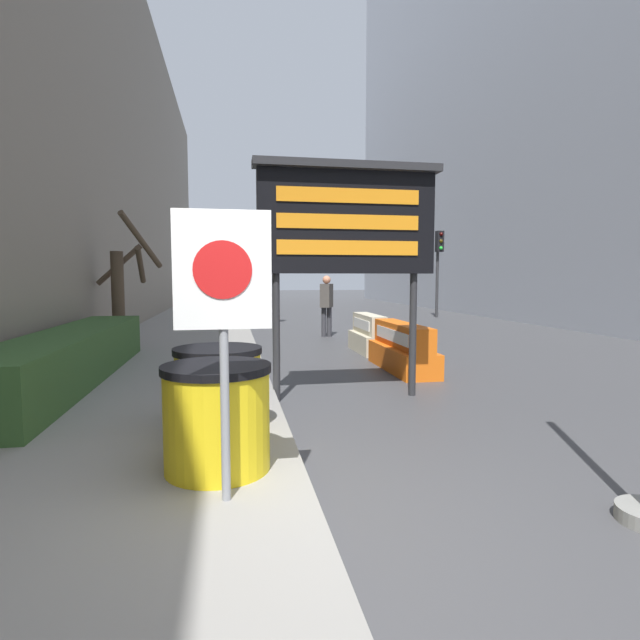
{
  "coord_description": "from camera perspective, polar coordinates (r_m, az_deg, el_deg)",
  "views": [
    {
      "loc": [
        -0.56,
        -3.15,
        1.66
      ],
      "look_at": [
        1.12,
        6.13,
        0.85
      ],
      "focal_mm": 28.0,
      "sensor_mm": 36.0,
      "label": 1
    }
  ],
  "objects": [
    {
      "name": "hedge_strip",
      "position": [
        8.02,
        -26.57,
        -3.74
      ],
      "size": [
        0.9,
        5.85,
        0.72
      ],
      "color": "#335628",
      "rests_on": "sidewalk_left"
    },
    {
      "name": "bare_tree",
      "position": [
        11.26,
        -21.62,
        3.5
      ],
      "size": [
        1.43,
        1.53,
        2.79
      ],
      "color": "#4C3D2D",
      "rests_on": "sidewalk_left"
    },
    {
      "name": "traffic_light_far_side",
      "position": [
        21.08,
        13.42,
        7.26
      ],
      "size": [
        0.28,
        0.44,
        3.53
      ],
      "color": "#2D2D30",
      "rests_on": "ground_plane"
    },
    {
      "name": "pedestrian_worker",
      "position": [
        13.88,
        0.76,
        2.21
      ],
      "size": [
        0.44,
        0.52,
        1.7
      ],
      "rotation": [
        0.0,
        0.0,
        1.12
      ],
      "color": "#333338",
      "rests_on": "ground_plane"
    },
    {
      "name": "traffic_light_near_curb",
      "position": [
        16.72,
        -6.74,
        9.39
      ],
      "size": [
        0.28,
        0.44,
        4.11
      ],
      "color": "#2D2D30",
      "rests_on": "ground_plane"
    },
    {
      "name": "warning_sign",
      "position": [
        3.29,
        -11.02,
        2.74
      ],
      "size": [
        0.63,
        0.08,
        1.92
      ],
      "color": "gray",
      "rests_on": "sidewalk_left"
    },
    {
      "name": "ground_plane",
      "position": [
        3.61,
        -0.12,
        -22.51
      ],
      "size": [
        120.0,
        120.0,
        0.0
      ],
      "primitive_type": "plane",
      "color": "#3F3F42"
    },
    {
      "name": "jersey_barrier_orange_far",
      "position": [
        9.05,
        9.38,
        -3.35
      ],
      "size": [
        0.64,
        2.16,
        0.84
      ],
      "color": "orange",
      "rests_on": "ground_plane"
    },
    {
      "name": "barrel_drum_foreground",
      "position": [
        4.01,
        -11.68,
        -10.79
      ],
      "size": [
        0.84,
        0.84,
        0.83
      ],
      "color": "yellow",
      "rests_on": "sidewalk_left"
    },
    {
      "name": "traffic_cone_near",
      "position": [
        12.48,
        4.39,
        -1.16
      ],
      "size": [
        0.39,
        0.39,
        0.7
      ],
      "color": "black",
      "rests_on": "ground_plane"
    },
    {
      "name": "jersey_barrier_cream",
      "position": [
        11.1,
        5.61,
        -1.78
      ],
      "size": [
        0.57,
        1.6,
        0.84
      ],
      "color": "beige",
      "rests_on": "ground_plane"
    },
    {
      "name": "message_board",
      "position": [
        6.78,
        3.09,
        11.12
      ],
      "size": [
        2.51,
        0.36,
        3.16
      ],
      "color": "#28282B",
      "rests_on": "ground_plane"
    },
    {
      "name": "building_left_facade",
      "position": [
        13.97,
        -24.28,
        22.27
      ],
      "size": [
        0.4,
        50.4,
        11.85
      ],
      "color": "gray",
      "rests_on": "ground_plane"
    },
    {
      "name": "barrel_drum_middle",
      "position": [
        4.92,
        -11.55,
        -7.84
      ],
      "size": [
        0.84,
        0.84,
        0.83
      ],
      "color": "yellow",
      "rests_on": "sidewalk_left"
    },
    {
      "name": "sidewalk_left",
      "position": [
        3.71,
        -29.23,
        -20.93
      ],
      "size": [
        3.42,
        56.0,
        0.17
      ],
      "color": "gray",
      "rests_on": "ground_plane"
    }
  ]
}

